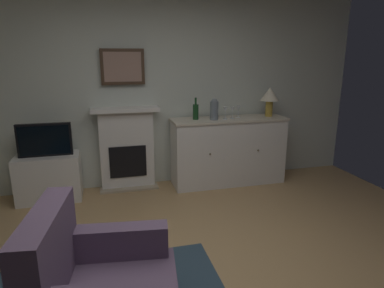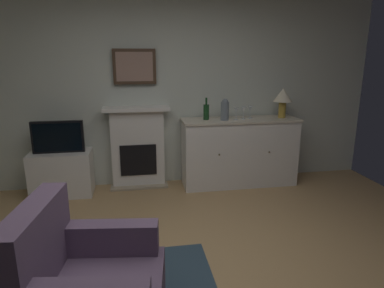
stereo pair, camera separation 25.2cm
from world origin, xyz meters
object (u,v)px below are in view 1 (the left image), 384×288
at_px(wine_glass_center, 232,110).
at_px(wine_glass_right, 238,109).
at_px(tv_set, 45,140).
at_px(fireplace_unit, 127,148).
at_px(sideboard_cabinet, 228,151).
at_px(wine_glass_left, 225,110).
at_px(tv_cabinet, 49,178).
at_px(framed_picture, 123,67).
at_px(vase_decorative, 214,109).
at_px(wine_bottle, 196,111).
at_px(table_lamp, 270,96).

distance_m(wine_glass_center, wine_glass_right, 0.12).
distance_m(wine_glass_right, tv_set, 2.51).
bearing_deg(fireplace_unit, tv_set, -169.23).
bearing_deg(sideboard_cabinet, wine_glass_center, -43.26).
bearing_deg(wine_glass_left, fireplace_unit, 169.82).
distance_m(sideboard_cabinet, tv_cabinet, 2.36).
bearing_deg(wine_glass_right, wine_glass_left, -159.38).
bearing_deg(wine_glass_right, framed_picture, 172.66).
height_order(wine_glass_right, tv_cabinet, wine_glass_right).
distance_m(sideboard_cabinet, vase_decorative, 0.65).
bearing_deg(wine_glass_center, sideboard_cabinet, 136.74).
xyz_separation_m(wine_glass_left, wine_glass_right, (0.22, 0.08, 0.00)).
bearing_deg(wine_glass_center, wine_glass_right, 27.67).
height_order(wine_bottle, tv_cabinet, wine_bottle).
height_order(fireplace_unit, tv_cabinet, fireplace_unit).
distance_m(table_lamp, wine_glass_right, 0.47).
relative_size(sideboard_cabinet, wine_glass_center, 9.57).
xyz_separation_m(vase_decorative, tv_cabinet, (-2.12, 0.06, -0.78)).
relative_size(sideboard_cabinet, tv_cabinet, 2.11).
height_order(wine_glass_right, tv_set, wine_glass_right).
distance_m(vase_decorative, tv_set, 2.14).
distance_m(fireplace_unit, framed_picture, 1.06).
relative_size(table_lamp, tv_set, 0.65).
bearing_deg(fireplace_unit, sideboard_cabinet, -7.35).
height_order(table_lamp, vase_decorative, table_lamp).
bearing_deg(table_lamp, framed_picture, 173.53).
height_order(fireplace_unit, table_lamp, table_lamp).
height_order(framed_picture, wine_bottle, framed_picture).
xyz_separation_m(sideboard_cabinet, wine_glass_left, (-0.08, -0.06, 0.58)).
xyz_separation_m(vase_decorative, tv_set, (-2.12, 0.04, -0.29)).
bearing_deg(tv_cabinet, wine_bottle, 0.36).
height_order(sideboard_cabinet, wine_glass_center, wine_glass_center).
bearing_deg(wine_glass_center, fireplace_unit, 171.60).
relative_size(fireplace_unit, wine_glass_left, 6.67).
distance_m(wine_bottle, wine_glass_left, 0.40).
bearing_deg(wine_glass_right, tv_cabinet, -179.72).
bearing_deg(framed_picture, wine_bottle, -12.13).
height_order(wine_bottle, wine_glass_right, wine_bottle).
relative_size(wine_glass_center, wine_glass_right, 1.00).
bearing_deg(wine_glass_left, sideboard_cabinet, 35.76).
xyz_separation_m(wine_glass_right, vase_decorative, (-0.37, -0.08, 0.02)).
bearing_deg(sideboard_cabinet, framed_picture, 170.81).
distance_m(wine_glass_left, vase_decorative, 0.16).
xyz_separation_m(table_lamp, wine_bottle, (-1.05, 0.03, -0.17)).
bearing_deg(wine_glass_center, tv_cabinet, 178.90).
relative_size(sideboard_cabinet, vase_decorative, 5.61).
height_order(wine_bottle, wine_glass_center, wine_bottle).
distance_m(sideboard_cabinet, wine_bottle, 0.74).
bearing_deg(sideboard_cabinet, vase_decorative, -167.86).
relative_size(table_lamp, wine_glass_left, 2.42).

